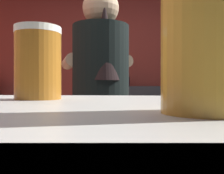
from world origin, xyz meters
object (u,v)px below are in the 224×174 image
mixing_bowl (59,106)px  bottle_olive_oil (124,79)px  bottle_vinegar (128,81)px  knife_block (219,96)px  bottle_hot_sauce (169,80)px  pint_glass_far (210,26)px  bartender (101,105)px  chefs_knife (144,110)px  pint_glass_near (36,63)px

mixing_bowl → bottle_olive_oil: size_ratio=0.62×
mixing_bowl → bottle_vinegar: bottle_vinegar is taller
knife_block → bottle_hot_sauce: size_ratio=1.46×
pint_glass_far → bottle_vinegar: bottle_vinegar is taller
bartender → bottle_olive_oil: bearing=-22.6°
chefs_knife → pint_glass_far: size_ratio=1.66×
chefs_knife → knife_block: bearing=-11.7°
pint_glass_near → bottle_vinegar: bottle_vinegar is taller
knife_block → bottle_hot_sauce: (-0.16, 1.40, 0.15)m
mixing_bowl → pint_glass_near: size_ratio=1.32×
knife_block → bottle_vinegar: bottle_vinegar is taller
knife_block → pint_glass_far: bearing=-109.0°
bottle_olive_oil → bottle_vinegar: bearing=-68.6°
bottle_vinegar → bartender: bearing=-94.3°
bottle_hot_sauce → pint_glass_far: bearing=-97.8°
knife_block → pint_glass_near: knife_block is taller
chefs_knife → pint_glass_near: 1.52m
bottle_hot_sauce → bottle_olive_oil: bearing=170.8°
pint_glass_near → bottle_olive_oil: (0.06, 2.97, 0.06)m
mixing_bowl → pint_glass_near: bearing=-74.8°
mixing_bowl → bottle_hot_sauce: bearing=51.0°
mixing_bowl → bottle_olive_oil: (0.48, 1.42, 0.26)m
bottle_vinegar → bottle_hot_sauce: size_ratio=0.91×
bottle_olive_oil → bartender: bearing=-92.5°
pint_glass_far → bottle_hot_sauce: (0.42, 3.08, 0.02)m
pint_glass_far → bottle_olive_oil: (-0.16, 3.17, 0.05)m
bottle_olive_oil → bottle_hot_sauce: bearing=-9.2°
bartender → knife_block: (0.83, 0.40, 0.04)m
knife_block → bottle_olive_oil: bottle_olive_oil is taller
chefs_knife → bartender: bearing=-135.9°
bartender → chefs_knife: bartender is taller
chefs_knife → pint_glass_far: bearing=-102.5°
bottle_olive_oil → chefs_knife: bearing=-82.6°
chefs_knife → bottle_olive_oil: bearing=86.0°
pint_glass_far → bartender: bearing=101.0°
pint_glass_near → bottle_olive_oil: 2.97m
bartender → bottle_hot_sauce: bearing=-40.5°
bartender → bottle_vinegar: size_ratio=9.17×
bartender → pint_glass_far: 1.31m
bottle_vinegar → bottle_olive_oil: (-0.05, 0.12, 0.03)m
pint_glass_near → bottle_vinegar: size_ratio=0.68×
knife_block → bottle_olive_oil: bearing=116.4°
bottle_vinegar → pint_glass_near: bearing=-92.2°
chefs_knife → bottle_olive_oil: size_ratio=0.92×
chefs_knife → pint_glass_far: (-0.03, -1.68, 0.23)m
pint_glass_near → bottle_hot_sauce: (0.65, 2.88, 0.03)m
bartender → chefs_knife: bearing=-54.5°
bartender → bottle_vinegar: bearing=-24.3°
bartender → bottle_olive_oil: (0.08, 1.90, 0.21)m
bottle_olive_oil → pint_glass_near: bearing=-91.2°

